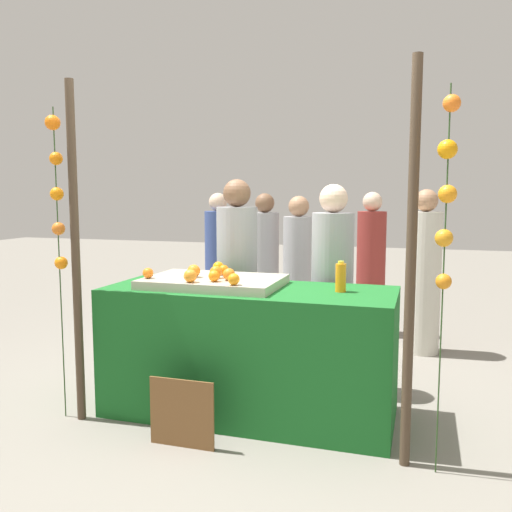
% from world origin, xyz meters
% --- Properties ---
extents(ground_plane, '(24.00, 24.00, 0.00)m').
position_xyz_m(ground_plane, '(0.00, 0.00, 0.00)').
color(ground_plane, gray).
extents(stall_counter, '(1.94, 0.77, 0.87)m').
position_xyz_m(stall_counter, '(0.00, 0.00, 0.44)').
color(stall_counter, '#196023').
rests_on(stall_counter, ground_plane).
extents(orange_tray, '(0.92, 0.62, 0.06)m').
position_xyz_m(orange_tray, '(-0.26, -0.00, 0.90)').
color(orange_tray, '#B2AD99').
rests_on(orange_tray, stall_counter).
extents(orange_0, '(0.08, 0.08, 0.08)m').
position_xyz_m(orange_0, '(-0.32, -0.24, 0.98)').
color(orange_0, orange).
rests_on(orange_0, orange_tray).
extents(orange_1, '(0.07, 0.07, 0.07)m').
position_xyz_m(orange_1, '(-0.19, -0.17, 0.97)').
color(orange_1, orange).
rests_on(orange_1, orange_tray).
extents(orange_2, '(0.08, 0.08, 0.08)m').
position_xyz_m(orange_2, '(-0.23, -0.03, 0.97)').
color(orange_2, orange).
rests_on(orange_2, orange_tray).
extents(orange_3, '(0.07, 0.07, 0.07)m').
position_xyz_m(orange_3, '(-0.02, -0.26, 0.97)').
color(orange_3, orange).
rests_on(orange_3, orange_tray).
extents(orange_4, '(0.07, 0.07, 0.07)m').
position_xyz_m(orange_4, '(-0.67, -0.17, 0.97)').
color(orange_4, orange).
rests_on(orange_4, orange_tray).
extents(orange_5, '(0.09, 0.09, 0.09)m').
position_xyz_m(orange_5, '(-0.39, -0.04, 0.98)').
color(orange_5, orange).
rests_on(orange_5, orange_tray).
extents(orange_6, '(0.07, 0.07, 0.07)m').
position_xyz_m(orange_6, '(-0.23, 0.12, 0.97)').
color(orange_6, orange).
rests_on(orange_6, orange_tray).
extents(orange_7, '(0.08, 0.08, 0.08)m').
position_xyz_m(orange_7, '(-0.31, 0.22, 0.97)').
color(orange_7, orange).
rests_on(orange_7, orange_tray).
extents(orange_8, '(0.08, 0.08, 0.08)m').
position_xyz_m(orange_8, '(-0.11, -0.09, 0.97)').
color(orange_8, orange).
rests_on(orange_8, orange_tray).
extents(juice_bottle, '(0.07, 0.07, 0.20)m').
position_xyz_m(juice_bottle, '(0.61, 0.04, 0.97)').
color(juice_bottle, orange).
rests_on(juice_bottle, stall_counter).
extents(chalkboard_sign, '(0.41, 0.03, 0.43)m').
position_xyz_m(chalkboard_sign, '(-0.23, -0.60, 0.20)').
color(chalkboard_sign, brown).
rests_on(chalkboard_sign, ground_plane).
extents(vendor_left, '(0.32, 0.32, 1.62)m').
position_xyz_m(vendor_left, '(-0.30, 0.62, 0.75)').
color(vendor_left, '#99999E').
rests_on(vendor_left, ground_plane).
extents(vendor_right, '(0.32, 0.32, 1.57)m').
position_xyz_m(vendor_right, '(0.46, 0.60, 0.73)').
color(vendor_right, '#99999E').
rests_on(vendor_right, ground_plane).
extents(crowd_person_0, '(0.30, 0.30, 1.48)m').
position_xyz_m(crowd_person_0, '(-0.05, 1.72, 0.69)').
color(crowd_person_0, '#99999E').
rests_on(crowd_person_0, ground_plane).
extents(crowd_person_1, '(0.30, 0.30, 1.51)m').
position_xyz_m(crowd_person_1, '(-1.11, 2.27, 0.70)').
color(crowd_person_1, '#384C8C').
rests_on(crowd_person_1, ground_plane).
extents(crowd_person_2, '(0.31, 0.31, 1.54)m').
position_xyz_m(crowd_person_2, '(1.12, 1.86, 0.72)').
color(crowd_person_2, beige).
rests_on(crowd_person_2, ground_plane).
extents(crowd_person_3, '(0.30, 0.30, 1.51)m').
position_xyz_m(crowd_person_3, '(-0.50, 2.07, 0.70)').
color(crowd_person_3, '#99999E').
rests_on(crowd_person_3, ground_plane).
extents(crowd_person_4, '(0.30, 0.30, 1.52)m').
position_xyz_m(crowd_person_4, '(0.58, 2.42, 0.71)').
color(crowd_person_4, maroon).
rests_on(crowd_person_4, ground_plane).
extents(canopy_post_left, '(0.06, 0.06, 2.22)m').
position_xyz_m(canopy_post_left, '(-1.05, -0.43, 1.11)').
color(canopy_post_left, '#473828').
rests_on(canopy_post_left, ground_plane).
extents(canopy_post_right, '(0.06, 0.06, 2.22)m').
position_xyz_m(canopy_post_right, '(1.05, -0.43, 1.11)').
color(canopy_post_right, '#473828').
rests_on(canopy_post_right, ground_plane).
extents(garland_strand_left, '(0.10, 0.10, 2.05)m').
position_xyz_m(garland_strand_left, '(-1.17, -0.43, 1.52)').
color(garland_strand_left, '#2D4C23').
rests_on(garland_strand_left, ground_plane).
extents(garland_strand_right, '(0.11, 0.11, 2.05)m').
position_xyz_m(garland_strand_right, '(1.21, -0.47, 1.51)').
color(garland_strand_right, '#2D4C23').
rests_on(garland_strand_right, ground_plane).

